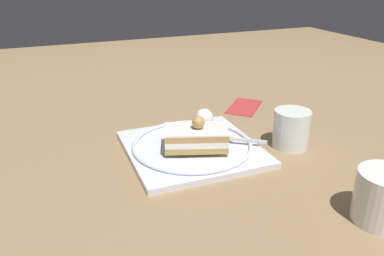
{
  "coord_description": "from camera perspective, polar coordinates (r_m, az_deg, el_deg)",
  "views": [
    {
      "loc": [
        0.26,
        0.59,
        0.33
      ],
      "look_at": [
        0.01,
        -0.01,
        0.05
      ],
      "focal_mm": 35.89,
      "sensor_mm": 36.0,
      "label": 1
    }
  ],
  "objects": [
    {
      "name": "ground_plane",
      "position": [
        0.73,
        1.37,
        -3.75
      ],
      "size": [
        2.4,
        2.4,
        0.0
      ],
      "primitive_type": "plane",
      "color": "#8F714E"
    },
    {
      "name": "dessert_plate",
      "position": [
        0.73,
        0.0,
        -2.83
      ],
      "size": [
        0.25,
        0.25,
        0.02
      ],
      "color": "white",
      "rests_on": "ground_plane"
    },
    {
      "name": "cake_slice",
      "position": [
        0.7,
        0.62,
        -1.35
      ],
      "size": [
        0.13,
        0.1,
        0.06
      ],
      "color": "tan",
      "rests_on": "dessert_plate"
    },
    {
      "name": "whipped_cream_dollop",
      "position": [
        0.79,
        1.82,
        1.52
      ],
      "size": [
        0.04,
        0.04,
        0.04
      ],
      "primitive_type": "ellipsoid",
      "color": "white",
      "rests_on": "dessert_plate"
    },
    {
      "name": "fork",
      "position": [
        0.74,
        6.81,
        -1.71
      ],
      "size": [
        0.09,
        0.07,
        0.0
      ],
      "color": "silver",
      "rests_on": "dessert_plate"
    },
    {
      "name": "drink_glass_near",
      "position": [
        0.77,
        14.51,
        -0.4
      ],
      "size": [
        0.07,
        0.07,
        0.07
      ],
      "color": "white",
      "rests_on": "ground_plane"
    },
    {
      "name": "drink_glass_far",
      "position": [
        0.59,
        26.66,
        -9.38
      ],
      "size": [
        0.08,
        0.08,
        0.07
      ],
      "color": "white",
      "rests_on": "ground_plane"
    },
    {
      "name": "folded_napkin",
      "position": [
        0.97,
        7.78,
        3.18
      ],
      "size": [
        0.13,
        0.13,
        0.0
      ],
      "primitive_type": "cube",
      "rotation": [
        0.0,
        0.0,
        0.8
      ],
      "color": "#AF3030",
      "rests_on": "ground_plane"
    }
  ]
}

